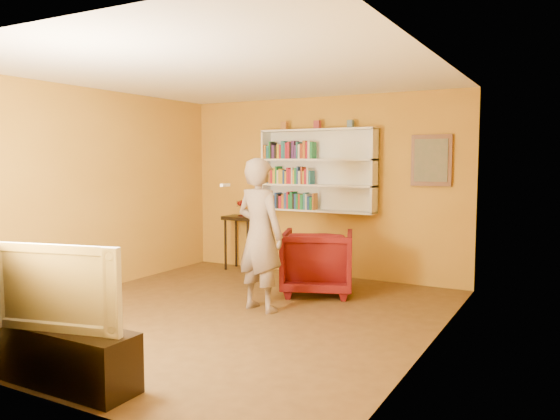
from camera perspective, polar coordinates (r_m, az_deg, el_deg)
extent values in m
cube|color=#4F3619|center=(6.37, -5.26, -11.31)|extent=(5.30, 5.80, 0.12)
cube|color=#B88022|center=(8.32, 4.43, 2.44)|extent=(5.30, 0.04, 2.70)
cube|color=#B88022|center=(4.29, -24.66, -0.61)|extent=(5.30, 0.04, 2.70)
cube|color=#B88022|center=(7.63, -19.62, 1.90)|extent=(0.04, 5.80, 2.70)
cube|color=#B88022|center=(5.20, 15.80, 0.61)|extent=(0.04, 5.80, 2.70)
cube|color=white|center=(6.19, -5.48, 14.30)|extent=(5.30, 5.80, 0.06)
cube|color=white|center=(8.28, 4.33, 4.15)|extent=(1.80, 0.03, 1.20)
cube|color=white|center=(8.57, -1.44, 4.20)|extent=(0.03, 0.28, 1.20)
cube|color=white|center=(7.83, 9.85, 4.03)|extent=(0.03, 0.28, 1.20)
cube|color=white|center=(8.19, 3.93, -0.06)|extent=(1.80, 0.28, 0.03)
cube|color=white|center=(8.17, 3.94, 2.60)|extent=(1.80, 0.28, 0.03)
cube|color=white|center=(8.16, 3.96, 5.26)|extent=(1.80, 0.28, 0.03)
cube|color=white|center=(8.17, 3.98, 8.35)|extent=(1.80, 0.28, 0.03)
cube|color=#A8192D|center=(8.53, -1.38, 1.02)|extent=(0.02, 0.17, 0.23)
cube|color=maroon|center=(8.52, -1.20, 0.93)|extent=(0.03, 0.17, 0.20)
cube|color=beige|center=(8.51, -0.97, 0.89)|extent=(0.04, 0.18, 0.19)
cube|color=beige|center=(8.49, -0.74, 0.91)|extent=(0.03, 0.18, 0.20)
cube|color=#A66421|center=(8.46, -0.48, 0.87)|extent=(0.04, 0.17, 0.19)
cube|color=#204395|center=(8.44, -0.20, 1.02)|extent=(0.03, 0.18, 0.24)
cube|color=black|center=(8.42, -0.02, 0.95)|extent=(0.03, 0.16, 0.22)
cube|color=#A8192D|center=(8.40, 0.25, 0.83)|extent=(0.04, 0.17, 0.19)
cube|color=#A66421|center=(8.37, 0.50, 0.92)|extent=(0.04, 0.15, 0.22)
cube|color=#204395|center=(8.35, 0.78, 0.99)|extent=(0.04, 0.16, 0.24)
cube|color=#A8192D|center=(8.34, 1.02, 1.05)|extent=(0.03, 0.17, 0.26)
cube|color=#1A753C|center=(8.32, 1.15, 0.89)|extent=(0.03, 0.15, 0.22)
cube|color=#1A753C|center=(8.32, 1.43, 1.03)|extent=(0.04, 0.18, 0.26)
cube|color=black|center=(8.29, 1.63, 0.92)|extent=(0.03, 0.17, 0.23)
cube|color=#204395|center=(8.28, 1.81, 0.92)|extent=(0.03, 0.16, 0.24)
cube|color=#1A753C|center=(8.27, 2.03, 0.90)|extent=(0.03, 0.18, 0.23)
cube|color=maroon|center=(8.26, 2.26, 0.90)|extent=(0.03, 0.18, 0.23)
cube|color=#1A753C|center=(8.22, 2.46, 0.86)|extent=(0.04, 0.15, 0.23)
cube|color=#22657D|center=(8.20, 2.74, 0.94)|extent=(0.03, 0.15, 0.25)
cube|color=beige|center=(8.20, 2.97, 0.88)|extent=(0.03, 0.17, 0.24)
cube|color=#204395|center=(8.18, 3.18, 0.74)|extent=(0.03, 0.17, 0.20)
cube|color=#1A753C|center=(8.17, 3.46, 0.70)|extent=(0.04, 0.17, 0.19)
cube|color=#A66421|center=(8.14, 3.67, 0.89)|extent=(0.02, 0.15, 0.25)
cube|color=gold|center=(8.52, -1.28, 3.58)|extent=(0.04, 0.19, 0.23)
cube|color=#204395|center=(8.49, -1.04, 3.56)|extent=(0.03, 0.18, 0.22)
cube|color=#A66421|center=(8.48, -0.83, 3.62)|extent=(0.03, 0.19, 0.24)
cube|color=#A8192D|center=(8.45, -0.65, 3.55)|extent=(0.03, 0.17, 0.22)
cube|color=gold|center=(8.42, -0.43, 3.62)|extent=(0.04, 0.14, 0.25)
cube|color=#1A753C|center=(8.42, -0.14, 3.69)|extent=(0.02, 0.19, 0.27)
cube|color=beige|center=(8.41, 0.00, 3.48)|extent=(0.03, 0.18, 0.21)
cube|color=gold|center=(8.38, 0.15, 3.55)|extent=(0.03, 0.15, 0.23)
cube|color=gold|center=(8.36, 0.37, 3.50)|extent=(0.03, 0.15, 0.21)
cube|color=#204395|center=(8.36, 0.64, 3.49)|extent=(0.03, 0.18, 0.21)
cube|color=gold|center=(8.34, 0.82, 3.41)|extent=(0.02, 0.17, 0.19)
cube|color=#A8192D|center=(8.31, 1.00, 3.60)|extent=(0.04, 0.15, 0.25)
cube|color=#A8192D|center=(8.31, 1.31, 3.52)|extent=(0.04, 0.19, 0.22)
cube|color=beige|center=(8.29, 1.51, 3.60)|extent=(0.02, 0.19, 0.25)
cube|color=gold|center=(8.26, 1.63, 3.48)|extent=(0.02, 0.15, 0.21)
cube|color=#1A753C|center=(8.26, 1.85, 3.58)|extent=(0.04, 0.16, 0.24)
cube|color=#204395|center=(8.25, 2.07, 3.65)|extent=(0.02, 0.17, 0.27)
cube|color=beige|center=(8.23, 2.25, 3.41)|extent=(0.03, 0.16, 0.20)
cube|color=maroon|center=(8.20, 2.46, 3.63)|extent=(0.02, 0.15, 0.26)
cube|color=gold|center=(8.19, 2.64, 3.41)|extent=(0.02, 0.14, 0.20)
cube|color=#A8192D|center=(8.19, 2.92, 3.51)|extent=(0.04, 0.19, 0.23)
cube|color=beige|center=(8.17, 3.13, 3.57)|extent=(0.03, 0.17, 0.25)
cube|color=#22657D|center=(8.15, 3.32, 3.40)|extent=(0.03, 0.17, 0.20)
cube|color=#A66421|center=(8.50, -1.38, 6.08)|extent=(0.04, 0.14, 0.21)
cube|color=#22657D|center=(8.49, -1.04, 6.04)|extent=(0.04, 0.19, 0.20)
cube|color=#1A753C|center=(8.46, -0.87, 6.27)|extent=(0.02, 0.16, 0.27)
cube|color=black|center=(8.46, -0.67, 6.23)|extent=(0.02, 0.18, 0.25)
cube|color=#49236B|center=(8.43, -0.53, 6.08)|extent=(0.04, 0.14, 0.21)
cube|color=black|center=(8.43, -0.19, 6.04)|extent=(0.04, 0.19, 0.20)
cube|color=gold|center=(8.38, -0.01, 6.11)|extent=(0.04, 0.14, 0.22)
cube|color=#A8192D|center=(8.37, 0.23, 6.11)|extent=(0.02, 0.15, 0.22)
cube|color=#22657D|center=(8.36, 0.49, 6.29)|extent=(0.04, 0.17, 0.27)
cube|color=#22657D|center=(8.35, 0.72, 6.25)|extent=(0.02, 0.18, 0.26)
cube|color=#A8192D|center=(8.32, 0.85, 6.19)|extent=(0.03, 0.15, 0.24)
cube|color=#A8192D|center=(8.31, 1.11, 6.25)|extent=(0.04, 0.17, 0.25)
cube|color=black|center=(8.29, 1.29, 6.21)|extent=(0.02, 0.15, 0.24)
cube|color=#49236B|center=(8.28, 1.59, 6.30)|extent=(0.04, 0.18, 0.27)
cube|color=#49236B|center=(8.25, 1.81, 6.07)|extent=(0.03, 0.16, 0.20)
cube|color=#22657D|center=(8.25, 2.05, 6.24)|extent=(0.02, 0.19, 0.25)
cube|color=beige|center=(8.24, 2.25, 6.11)|extent=(0.03, 0.19, 0.21)
cube|color=maroon|center=(8.21, 2.45, 6.15)|extent=(0.04, 0.16, 0.22)
cube|color=#A66421|center=(8.20, 2.78, 6.31)|extent=(0.04, 0.18, 0.27)
cube|color=#A8192D|center=(8.18, 3.05, 6.24)|extent=(0.03, 0.19, 0.25)
cube|color=beige|center=(8.15, 3.23, 6.28)|extent=(0.03, 0.16, 0.26)
cube|color=#1A753C|center=(8.14, 3.48, 6.23)|extent=(0.04, 0.16, 0.25)
cube|color=#A1632E|center=(8.43, 0.47, 8.78)|extent=(0.09, 0.09, 0.12)
cube|color=maroon|center=(8.18, 3.93, 8.88)|extent=(0.09, 0.09, 0.12)
cube|color=slate|center=(7.97, 7.39, 8.90)|extent=(0.08, 0.08, 0.11)
cube|color=#5A3219|center=(7.73, 15.54, 5.02)|extent=(0.55, 0.04, 0.70)
cube|color=#7C725A|center=(7.70, 15.50, 5.02)|extent=(0.45, 0.02, 0.58)
cylinder|color=black|center=(8.79, -5.72, -3.64)|extent=(0.04, 0.04, 0.81)
cylinder|color=black|center=(8.56, -3.38, -3.86)|extent=(0.04, 0.04, 0.81)
cylinder|color=black|center=(9.04, -4.61, -3.38)|extent=(0.04, 0.04, 0.81)
cylinder|color=black|center=(8.82, -2.32, -3.59)|extent=(0.04, 0.04, 0.81)
cube|color=black|center=(8.74, -4.03, -0.81)|extent=(0.53, 0.40, 0.06)
cylinder|color=maroon|center=(8.74, -4.03, -0.56)|extent=(0.11, 0.11, 0.02)
cylinder|color=maroon|center=(8.73, -4.04, -0.05)|extent=(0.03, 0.03, 0.14)
ellipsoid|color=maroon|center=(8.72, -4.04, 0.71)|extent=(0.15, 0.15, 0.10)
cylinder|color=#FFE4AE|center=(8.68, -3.64, 0.65)|extent=(0.01, 0.01, 0.11)
cylinder|color=#FFE4AE|center=(8.73, -3.57, 0.68)|extent=(0.01, 0.01, 0.11)
cylinder|color=#FFE4AE|center=(8.78, -3.72, 0.70)|extent=(0.01, 0.01, 0.11)
cylinder|color=#FFE4AE|center=(8.80, -4.02, 0.71)|extent=(0.01, 0.01, 0.11)
cylinder|color=#FFE4AE|center=(8.78, -4.33, 0.70)|extent=(0.01, 0.01, 0.11)
cylinder|color=#FFE4AE|center=(8.74, -4.51, 0.67)|extent=(0.01, 0.01, 0.11)
cylinder|color=#FFE4AE|center=(8.69, -4.47, 0.65)|extent=(0.01, 0.01, 0.11)
cylinder|color=#FFE4AE|center=(8.66, -4.23, 0.63)|extent=(0.01, 0.01, 0.11)
cylinder|color=#FFE4AE|center=(8.65, -3.90, 0.63)|extent=(0.01, 0.01, 0.11)
imported|color=#470509|center=(7.22, 3.94, -5.40)|extent=(1.17, 1.19, 0.84)
imported|color=#766456|center=(6.33, -2.11, -2.61)|extent=(0.72, 0.55, 1.78)
cube|color=silver|center=(6.25, -5.75, 2.61)|extent=(0.04, 0.15, 0.04)
cube|color=black|center=(4.71, -21.61, -14.00)|extent=(1.29, 0.39, 0.46)
imported|color=black|center=(4.56, -21.85, -7.29)|extent=(1.16, 0.42, 0.67)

